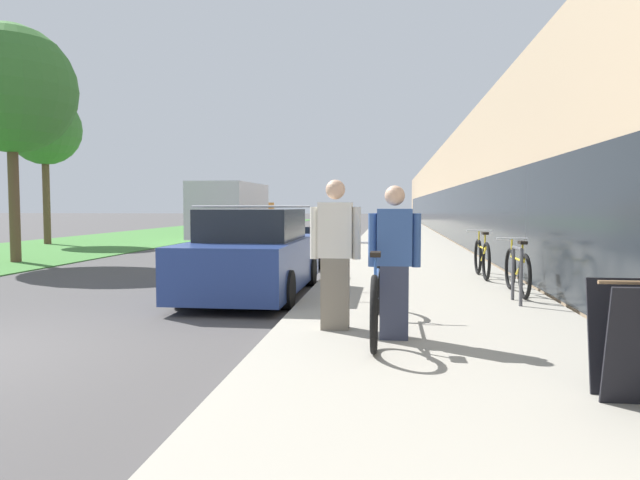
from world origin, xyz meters
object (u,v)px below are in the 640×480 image
object	(u,v)px
person_bystander	(335,254)
cruiser_bike_middle	(482,258)
person_rider	(394,262)
street_tree_far	(44,130)
cruiser_bike_nearest	(517,271)
sandwich_board_sign	(636,340)
street_tree_near	(11,89)
vintage_roadster_curbside	(297,248)
parked_sedan_curbside	(254,256)
tandem_bicycle	(377,295)
moving_truck	(234,212)
bike_rack_hoop	(517,269)

from	to	relation	value
person_bystander	cruiser_bike_middle	size ratio (longest dim) A/B	0.98
person_rider	street_tree_far	size ratio (longest dim) A/B	0.27
cruiser_bike_nearest	sandwich_board_sign	xyz separation A→B (m)	(-0.26, -5.20, 0.07)
cruiser_bike_nearest	street_tree_near	size ratio (longest dim) A/B	0.28
vintage_roadster_curbside	street_tree_far	size ratio (longest dim) A/B	0.63
sandwich_board_sign	street_tree_far	bearing A→B (deg)	132.40
person_bystander	street_tree_far	bearing A→B (deg)	131.41
cruiser_bike_nearest	street_tree_far	distance (m)	20.29
cruiser_bike_middle	sandwich_board_sign	bearing A→B (deg)	-90.28
cruiser_bike_nearest	parked_sedan_curbside	size ratio (longest dim) A/B	0.42
parked_sedan_curbside	street_tree_near	world-z (taller)	street_tree_near
tandem_bicycle	person_bystander	bearing A→B (deg)	175.93
cruiser_bike_middle	cruiser_bike_nearest	bearing A→B (deg)	-84.13
vintage_roadster_curbside	moving_truck	bearing A→B (deg)	114.68
tandem_bicycle	sandwich_board_sign	distance (m)	2.92
tandem_bicycle	street_tree_near	size ratio (longest dim) A/B	0.45
person_bystander	cruiser_bike_middle	world-z (taller)	person_bystander
bike_rack_hoop	street_tree_far	xyz separation A→B (m)	(-15.70, 12.82, 3.99)
cruiser_bike_middle	vintage_roadster_curbside	size ratio (longest dim) A/B	0.47
tandem_bicycle	moving_truck	xyz separation A→B (m)	(-6.74, 18.10, 0.77)
sandwich_board_sign	vintage_roadster_curbside	world-z (taller)	sandwich_board_sign
cruiser_bike_nearest	moving_truck	distance (m)	17.54
tandem_bicycle	cruiser_bike_middle	world-z (taller)	tandem_bicycle
person_rider	parked_sedan_curbside	world-z (taller)	person_rider
bike_rack_hoop	cruiser_bike_middle	bearing A→B (deg)	90.52
person_rider	cruiser_bike_middle	xyz separation A→B (m)	(1.81, 5.61, -0.44)
cruiser_bike_nearest	street_tree_far	world-z (taller)	street_tree_far
vintage_roadster_curbside	cruiser_bike_middle	bearing A→B (deg)	-37.02
person_rider	moving_truck	xyz separation A→B (m)	(-6.94, 18.47, 0.34)
person_bystander	tandem_bicycle	bearing A→B (deg)	-4.07
parked_sedan_curbside	street_tree_far	bearing A→B (deg)	134.06
bike_rack_hoop	cruiser_bike_nearest	distance (m)	0.93
tandem_bicycle	cruiser_bike_nearest	xyz separation A→B (m)	(2.23, 3.05, -0.03)
tandem_bicycle	moving_truck	world-z (taller)	moving_truck
parked_sedan_curbside	moving_truck	xyz separation A→B (m)	(-4.52, 14.94, 0.60)
tandem_bicycle	person_rider	world-z (taller)	person_rider
sandwich_board_sign	cruiser_bike_middle	bearing A→B (deg)	89.72
person_bystander	cruiser_bike_nearest	bearing A→B (deg)	48.00
tandem_bicycle	person_rider	distance (m)	0.60
bike_rack_hoop	street_tree_near	size ratio (longest dim) A/B	0.13
person_rider	bike_rack_hoop	world-z (taller)	person_rider
person_bystander	bike_rack_hoop	xyz separation A→B (m)	(2.52, 2.12, -0.37)
cruiser_bike_nearest	vintage_roadster_curbside	distance (m)	7.12
sandwich_board_sign	vintage_roadster_curbside	distance (m)	11.50
person_rider	cruiser_bike_middle	bearing A→B (deg)	72.11
bike_rack_hoop	street_tree_near	distance (m)	14.07
cruiser_bike_nearest	cruiser_bike_middle	size ratio (longest dim) A/B	1.00
cruiser_bike_middle	parked_sedan_curbside	bearing A→B (deg)	-153.91
person_rider	cruiser_bike_nearest	xyz separation A→B (m)	(2.03, 3.42, -0.46)
sandwich_board_sign	parked_sedan_curbside	xyz separation A→B (m)	(-4.20, 5.31, 0.12)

